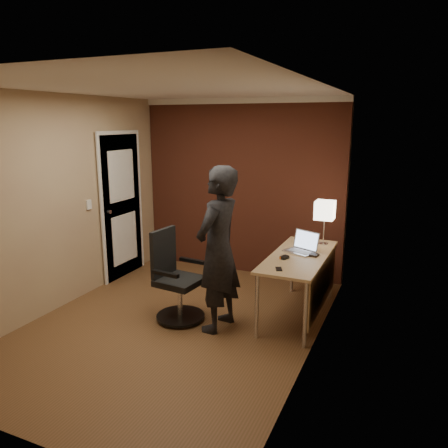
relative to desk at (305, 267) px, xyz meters
The scene contains 9 objects.
room 1.88m from the desk, 152.60° to the left, with size 4.00×4.00×4.00m.
desk is the anchor object (origin of this frame).
desk_lamp 0.77m from the desk, 80.89° to the left, with size 0.22×0.22×0.54m.
laptop 0.25m from the desk, 115.49° to the left, with size 0.41×0.37×0.23m.
mouse 0.31m from the desk, 133.20° to the right, with size 0.06×0.10×0.03m, color black.
phone 0.59m from the desk, 104.16° to the right, with size 0.06×0.12×0.01m, color black.
wallet 0.17m from the desk, 20.58° to the left, with size 0.09×0.11×0.02m, color black.
office_chair 1.46m from the desk, 154.75° to the right, with size 0.55×0.59×1.00m.
person 1.04m from the desk, 141.27° to the right, with size 0.64×0.42×1.76m, color black.
Camera 1 is at (2.28, -3.85, 2.19)m, focal length 35.00 mm.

